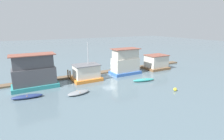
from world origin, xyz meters
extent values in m
plane|color=slate|center=(0.00, 0.00, 0.00)|extent=(200.00, 200.00, 0.00)
cube|color=brown|center=(0.00, 2.59, 0.15)|extent=(42.40, 1.64, 0.30)
cube|color=teal|center=(-13.56, -0.21, 0.31)|extent=(6.92, 3.46, 0.63)
cube|color=#4C4C51|center=(-13.56, -0.21, 1.94)|extent=(6.29, 2.83, 2.63)
cube|color=#4C4C51|center=(-13.56, -0.21, 4.27)|extent=(5.77, 2.31, 2.03)
cube|color=brown|center=(-13.56, -0.21, 5.35)|extent=(6.59, 3.13, 0.12)
cube|color=orange|center=(-5.00, -0.50, 0.28)|extent=(5.02, 3.80, 0.56)
cube|color=silver|center=(-5.00, -0.50, 1.68)|extent=(4.24, 3.02, 2.24)
cube|color=slate|center=(-5.00, -0.50, 2.86)|extent=(4.54, 3.32, 0.12)
cylinder|color=#B2B2B7|center=(-4.61, -0.50, 4.89)|extent=(0.12, 0.12, 3.94)
cube|color=#3866B7|center=(3.58, -0.14, 0.28)|extent=(5.99, 3.47, 0.57)
cube|color=beige|center=(3.58, -0.14, 1.88)|extent=(5.31, 2.80, 2.63)
cube|color=beige|center=(3.58, -0.14, 4.14)|extent=(4.93, 2.41, 1.88)
cube|color=brown|center=(3.58, -0.14, 5.14)|extent=(5.61, 3.10, 0.12)
cube|color=brown|center=(11.93, -0.17, 0.25)|extent=(5.20, 4.15, 0.51)
cube|color=beige|center=(11.93, -0.17, 1.81)|extent=(4.43, 3.38, 2.61)
cube|color=brown|center=(11.93, -0.17, 3.18)|extent=(4.73, 3.68, 0.12)
ellipsoid|color=navy|center=(-15.07, -4.30, 0.26)|extent=(4.10, 1.53, 0.53)
cube|color=#997F60|center=(-15.07, -4.30, 0.45)|extent=(0.27, 0.89, 0.08)
ellipsoid|color=gray|center=(-8.45, -6.22, 0.22)|extent=(3.50, 1.95, 0.45)
cube|color=#997F60|center=(-8.45, -6.22, 0.38)|extent=(0.35, 1.22, 0.08)
ellipsoid|color=teal|center=(3.67, -6.04, 0.25)|extent=(4.25, 1.83, 0.49)
cube|color=#997F60|center=(3.67, -6.04, 0.42)|extent=(0.33, 0.86, 0.08)
cylinder|color=#846B4C|center=(-7.45, 1.51, 0.82)|extent=(0.25, 0.25, 1.64)
cylinder|color=brown|center=(-7.83, 1.51, 0.92)|extent=(0.25, 0.25, 1.85)
sphere|color=yellow|center=(4.83, -12.13, 0.26)|extent=(0.53, 0.53, 0.53)
camera|label=1|loc=(-15.63, -29.33, 9.72)|focal=28.00mm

